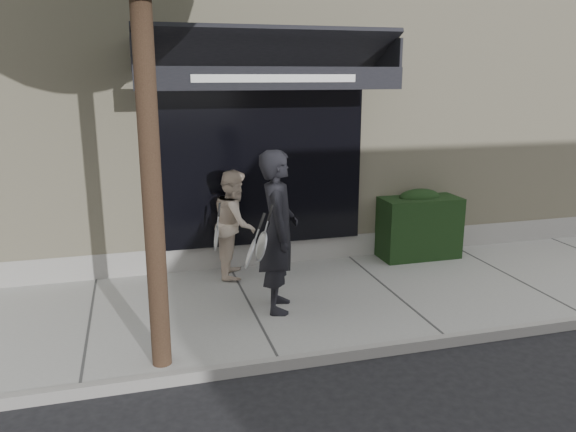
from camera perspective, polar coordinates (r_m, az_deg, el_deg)
name	(u,v)px	position (r m, az deg, el deg)	size (l,w,h in m)	color
ground	(388,297)	(8.16, 10.11, -8.07)	(80.00, 80.00, 0.00)	black
sidewalk	(388,293)	(8.13, 10.13, -7.68)	(20.00, 3.00, 0.12)	gray
curb	(446,341)	(6.89, 15.78, -12.08)	(20.00, 0.10, 0.14)	gray
building_facade	(292,90)	(12.21, 0.40, 12.65)	(14.30, 8.04, 5.64)	beige
hedge	(418,225)	(9.49, 13.05, -0.85)	(1.30, 0.70, 1.14)	black
pedestrian_front	(278,232)	(7.01, -1.00, -1.61)	(0.86, 0.91, 2.06)	black
pedestrian_back	(235,223)	(8.34, -5.41, -0.76)	(0.81, 0.90, 1.60)	beige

